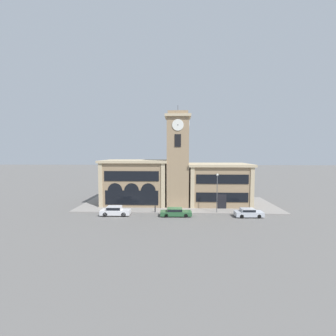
{
  "coord_description": "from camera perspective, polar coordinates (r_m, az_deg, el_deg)",
  "views": [
    {
      "loc": [
        -0.12,
        -36.18,
        9.94
      ],
      "look_at": [
        -1.72,
        3.22,
        7.29
      ],
      "focal_mm": 24.0,
      "sensor_mm": 36.0,
      "label": 1
    }
  ],
  "objects": [
    {
      "name": "ground_plane",
      "position": [
        37.53,
        2.47,
        -11.51
      ],
      "size": [
        300.0,
        300.0,
        0.0
      ],
      "primitive_type": "plane",
      "color": "#605E5B"
    },
    {
      "name": "sidewalk_kerb",
      "position": [
        44.15,
        2.45,
        -9.06
      ],
      "size": [
        36.39,
        13.71,
        0.15
      ],
      "color": "gray",
      "rests_on": "ground_plane"
    },
    {
      "name": "clock_tower",
      "position": [
        41.37,
        2.49,
        2.17
      ],
      "size": [
        4.61,
        4.61,
        18.55
      ],
      "color": "#937A5B",
      "rests_on": "ground_plane"
    },
    {
      "name": "town_hall_left_wing",
      "position": [
        44.72,
        -8.16,
        -3.44
      ],
      "size": [
        12.64,
        9.19,
        8.54
      ],
      "color": "#937A5B",
      "rests_on": "ground_plane"
    },
    {
      "name": "town_hall_right_wing",
      "position": [
        44.73,
        12.55,
        -3.91
      ],
      "size": [
        11.81,
        9.19,
        7.88
      ],
      "color": "#937A5B",
      "rests_on": "ground_plane"
    },
    {
      "name": "parked_car_near",
      "position": [
        37.25,
        -13.29,
        -10.49
      ],
      "size": [
        4.7,
        1.94,
        1.48
      ],
      "rotation": [
        0.0,
        0.0,
        0.03
      ],
      "color": "silver",
      "rests_on": "ground_plane"
    },
    {
      "name": "parked_car_mid",
      "position": [
        35.96,
        1.92,
        -11.09
      ],
      "size": [
        4.92,
        1.93,
        1.27
      ],
      "rotation": [
        0.0,
        0.0,
        0.03
      ],
      "color": "#285633",
      "rests_on": "ground_plane"
    },
    {
      "name": "parked_car_far",
      "position": [
        37.62,
        19.73,
        -10.61
      ],
      "size": [
        4.32,
        1.87,
        1.33
      ],
      "rotation": [
        0.0,
        0.0,
        0.03
      ],
      "color": "#B2B7C1",
      "rests_on": "ground_plane"
    },
    {
      "name": "street_lamp",
      "position": [
        37.7,
        12.37,
        -4.85
      ],
      "size": [
        0.36,
        0.36,
        6.41
      ],
      "color": "#4C4C51",
      "rests_on": "sidewalk_kerb"
    },
    {
      "name": "bollard",
      "position": [
        37.79,
        -3.29,
        -10.36
      ],
      "size": [
        0.18,
        0.18,
        1.06
      ],
      "color": "black",
      "rests_on": "sidewalk_kerb"
    }
  ]
}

